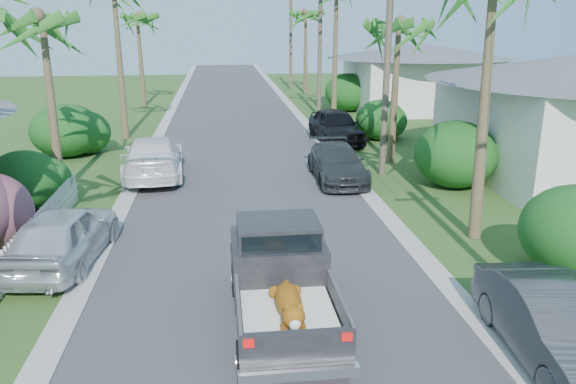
{
  "coord_description": "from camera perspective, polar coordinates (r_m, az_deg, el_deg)",
  "views": [
    {
      "loc": [
        -0.9,
        -8.64,
        6.01
      ],
      "look_at": [
        0.92,
        6.42,
        1.4
      ],
      "focal_mm": 35.0,
      "sensor_mm": 36.0,
      "label": 1
    }
  ],
  "objects": [
    {
      "name": "palm_r_d",
      "position": [
        49.2,
        1.83,
        17.75
      ],
      "size": [
        4.4,
        4.4,
        8.0
      ],
      "color": "brown",
      "rests_on": "ground"
    },
    {
      "name": "utility_pole_c",
      "position": [
        37.24,
        3.26,
        14.72
      ],
      "size": [
        1.6,
        0.26,
        9.0
      ],
      "color": "brown",
      "rests_on": "ground"
    },
    {
      "name": "picket_fence",
      "position": [
        16.01,
        -25.09,
        -4.9
      ],
      "size": [
        0.1,
        11.0,
        1.0
      ],
      "primitive_type": "cube",
      "color": "white",
      "rests_on": "ground"
    },
    {
      "name": "palm_l_d",
      "position": [
        43.0,
        -15.06,
        16.94
      ],
      "size": [
        4.4,
        4.4,
        7.7
      ],
      "color": "brown",
      "rests_on": "ground"
    },
    {
      "name": "house_right_near",
      "position": [
        25.17,
        26.91,
        6.43
      ],
      "size": [
        8.0,
        9.0,
        4.8
      ],
      "color": "silver",
      "rests_on": "ground"
    },
    {
      "name": "shrub_l_c",
      "position": [
        20.36,
        -25.27,
        1.02
      ],
      "size": [
        2.4,
        2.64,
        2.0
      ],
      "primitive_type": "ellipsoid",
      "color": "#124118",
      "rests_on": "ground"
    },
    {
      "name": "shrub_r_c",
      "position": [
        30.25,
        9.39,
        7.25
      ],
      "size": [
        2.6,
        2.86,
        2.1
      ],
      "primitive_type": "ellipsoid",
      "color": "#124118",
      "rests_on": "ground"
    },
    {
      "name": "parked_car_rf",
      "position": [
        29.25,
        4.88,
        6.7
      ],
      "size": [
        2.43,
        5.16,
        1.71
      ],
      "primitive_type": "imported",
      "rotation": [
        0.0,
        0.0,
        0.09
      ],
      "color": "black",
      "rests_on": "ground"
    },
    {
      "name": "parked_car_ln",
      "position": [
        15.51,
        -21.83,
        -4.12
      ],
      "size": [
        2.31,
        4.68,
        1.54
      ],
      "primitive_type": "imported",
      "rotation": [
        0.0,
        0.0,
        3.03
      ],
      "color": "silver",
      "rests_on": "ground"
    },
    {
      "name": "ground",
      "position": [
        10.56,
        -0.81,
        -17.78
      ],
      "size": [
        120.0,
        120.0,
        0.0
      ],
      "primitive_type": "plane",
      "color": "#325921",
      "rests_on": "ground"
    },
    {
      "name": "palm_l_b",
      "position": [
        21.46,
        -23.82,
        15.91
      ],
      "size": [
        4.4,
        4.4,
        7.4
      ],
      "color": "brown",
      "rests_on": "ground"
    },
    {
      "name": "palm_r_b",
      "position": [
        24.8,
        11.16,
        16.47
      ],
      "size": [
        4.4,
        4.4,
        7.2
      ],
      "color": "brown",
      "rests_on": "ground"
    },
    {
      "name": "house_right_far",
      "position": [
        41.25,
        13.07,
        11.08
      ],
      "size": [
        9.0,
        8.0,
        4.6
      ],
      "color": "silver",
      "rests_on": "ground"
    },
    {
      "name": "curb_left",
      "position": [
        34.33,
        -12.56,
        6.48
      ],
      "size": [
        0.6,
        100.0,
        0.06
      ],
      "primitive_type": "cube",
      "color": "#A5A39E",
      "rests_on": "ground"
    },
    {
      "name": "shrub_r_b",
      "position": [
        22.0,
        16.61,
        3.7
      ],
      "size": [
        3.0,
        3.3,
        2.5
      ],
      "primitive_type": "ellipsoid",
      "color": "#124118",
      "rests_on": "ground"
    },
    {
      "name": "shrub_l_d",
      "position": [
        27.98,
        -21.61,
        5.83
      ],
      "size": [
        3.2,
        3.52,
        2.4
      ],
      "primitive_type": "ellipsoid",
      "color": "#124118",
      "rests_on": "ground"
    },
    {
      "name": "road",
      "position": [
        34.18,
        -5.33,
        6.73
      ],
      "size": [
        8.0,
        100.0,
        0.02
      ],
      "primitive_type": "cube",
      "color": "#38383A",
      "rests_on": "ground"
    },
    {
      "name": "parked_car_lf",
      "position": [
        23.14,
        -13.52,
        3.46
      ],
      "size": [
        2.64,
        5.73,
        1.62
      ],
      "primitive_type": "imported",
      "rotation": [
        0.0,
        0.0,
        3.21
      ],
      "color": "white",
      "rests_on": "ground"
    },
    {
      "name": "utility_pole_b",
      "position": [
        22.64,
        10.06,
        13.09
      ],
      "size": [
        1.6,
        0.26,
        9.0
      ],
      "color": "brown",
      "rests_on": "ground"
    },
    {
      "name": "shrub_r_d",
      "position": [
        39.93,
        6.12,
        10.04
      ],
      "size": [
        3.2,
        3.52,
        2.6
      ],
      "primitive_type": "ellipsoid",
      "color": "#124118",
      "rests_on": "ground"
    },
    {
      "name": "pickup_truck",
      "position": [
        11.82,
        -0.83,
        -8.12
      ],
      "size": [
        1.98,
        5.12,
        2.06
      ],
      "color": "black",
      "rests_on": "ground"
    },
    {
      "name": "utility_pole_d",
      "position": [
        52.06,
        0.28,
        15.36
      ],
      "size": [
        1.6,
        0.26,
        9.0
      ],
      "color": "brown",
      "rests_on": "ground"
    },
    {
      "name": "curb_right",
      "position": [
        34.56,
        1.87,
        6.94
      ],
      "size": [
        0.6,
        100.0,
        0.06
      ],
      "primitive_type": "cube",
      "color": "#A5A39E",
      "rests_on": "ground"
    },
    {
      "name": "parked_car_rn",
      "position": [
        11.54,
        25.48,
        -12.22
      ],
      "size": [
        1.8,
        4.41,
        1.42
      ],
      "primitive_type": "imported",
      "rotation": [
        0.0,
        0.0,
        -0.07
      ],
      "color": "#323437",
      "rests_on": "ground"
    },
    {
      "name": "parked_car_rm",
      "position": [
        22.16,
        5.03,
        2.92
      ],
      "size": [
        1.96,
        4.69,
        1.35
      ],
      "primitive_type": "imported",
      "rotation": [
        0.0,
        0.0,
        -0.01
      ],
      "color": "#2A2D2F",
      "rests_on": "ground"
    }
  ]
}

